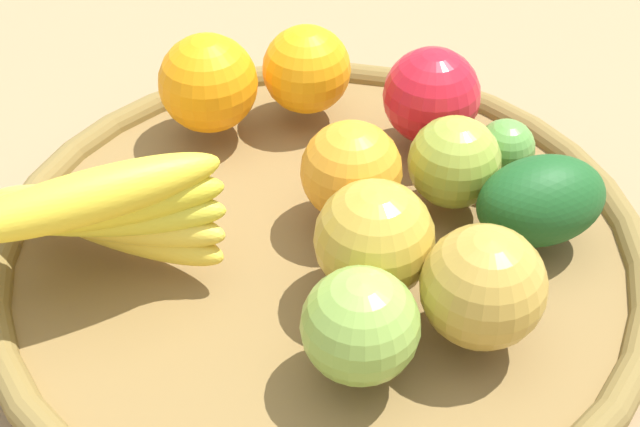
{
  "coord_description": "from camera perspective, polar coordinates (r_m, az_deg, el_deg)",
  "views": [
    {
      "loc": [
        -0.21,
        -0.41,
        0.47
      ],
      "look_at": [
        0.0,
        0.0,
        0.06
      ],
      "focal_mm": 51.45,
      "sensor_mm": 36.0,
      "label": 1
    }
  ],
  "objects": [
    {
      "name": "orange_1",
      "position": [
        0.73,
        -0.84,
        8.95
      ],
      "size": [
        0.09,
        0.09,
        0.07
      ],
      "primitive_type": "sphere",
      "rotation": [
        0.0,
        0.0,
        4.42
      ],
      "color": "orange",
      "rests_on": "basket"
    },
    {
      "name": "apple_4",
      "position": [
        0.57,
        3.4,
        -1.61
      ],
      "size": [
        0.09,
        0.09,
        0.08
      ],
      "primitive_type": "sphere",
      "rotation": [
        0.0,
        0.0,
        6.11
      ],
      "color": "gold",
      "rests_on": "basket"
    },
    {
      "name": "ground_plane",
      "position": [
        0.66,
        0.0,
        -3.87
      ],
      "size": [
        2.4,
        2.4,
        0.0
      ],
      "primitive_type": "plane",
      "color": "#93764F",
      "rests_on": "ground"
    },
    {
      "name": "avocado",
      "position": [
        0.63,
        13.59,
        0.78
      ],
      "size": [
        0.1,
        0.08,
        0.06
      ],
      "primitive_type": "ellipsoid",
      "rotation": [
        0.0,
        0.0,
        2.96
      ],
      "color": "#1A511F",
      "rests_on": "basket"
    },
    {
      "name": "orange_2",
      "position": [
        0.72,
        -6.97,
        8.05
      ],
      "size": [
        0.11,
        0.11,
        0.08
      ],
      "primitive_type": "sphere",
      "rotation": [
        0.0,
        0.0,
        3.76
      ],
      "color": "orange",
      "rests_on": "basket"
    },
    {
      "name": "basket",
      "position": [
        0.64,
        0.0,
        -2.6
      ],
      "size": [
        0.46,
        0.46,
        0.04
      ],
      "color": "olive",
      "rests_on": "ground_plane"
    },
    {
      "name": "apple_0",
      "position": [
        0.7,
        6.95,
        7.28
      ],
      "size": [
        0.1,
        0.1,
        0.07
      ],
      "primitive_type": "sphere",
      "rotation": [
        0.0,
        0.0,
        2.09
      ],
      "color": "red",
      "rests_on": "basket"
    },
    {
      "name": "apple_1",
      "position": [
        0.65,
        8.35,
        3.19
      ],
      "size": [
        0.07,
        0.07,
        0.07
      ],
      "primitive_type": "sphere",
      "rotation": [
        0.0,
        0.0,
        4.71
      ],
      "color": "#92A639",
      "rests_on": "basket"
    },
    {
      "name": "apple_2",
      "position": [
        0.55,
        10.11,
        -4.52
      ],
      "size": [
        0.08,
        0.08,
        0.08
      ],
      "primitive_type": "sphere",
      "rotation": [
        0.0,
        0.0,
        4.83
      ],
      "color": "#B58F37",
      "rests_on": "basket"
    },
    {
      "name": "banana_bunch",
      "position": [
        0.6,
        -13.49,
        0.16
      ],
      "size": [
        0.17,
        0.15,
        0.09
      ],
      "color": "yellow",
      "rests_on": "basket"
    },
    {
      "name": "orange_0",
      "position": [
        0.63,
        1.96,
        2.66
      ],
      "size": [
        0.08,
        0.08,
        0.07
      ],
      "primitive_type": "sphere",
      "rotation": [
        0.0,
        0.0,
        0.15
      ],
      "color": "orange",
      "rests_on": "basket"
    },
    {
      "name": "apple_3",
      "position": [
        0.53,
        2.52,
        -7.0
      ],
      "size": [
        0.09,
        0.09,
        0.07
      ],
      "primitive_type": "sphere",
      "rotation": [
        0.0,
        0.0,
        4.27
      ],
      "color": "#85AE45",
      "rests_on": "basket"
    },
    {
      "name": "lime_0",
      "position": [
        0.69,
        11.4,
        4.08
      ],
      "size": [
        0.05,
        0.05,
        0.04
      ],
      "primitive_type": "sphere",
      "rotation": [
        0.0,
        0.0,
        4.43
      ],
      "color": "#58943D",
      "rests_on": "basket"
    }
  ]
}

